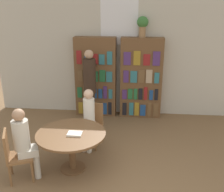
% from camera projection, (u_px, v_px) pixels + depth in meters
% --- Properties ---
extents(wall_back, '(6.40, 0.07, 3.00)m').
position_uv_depth(wall_back, '(119.00, 56.00, 6.60)').
color(wall_back, beige).
rests_on(wall_back, ground_plane).
extents(bookshelf_left, '(1.02, 0.34, 2.01)m').
position_uv_depth(bookshelf_left, '(96.00, 77.00, 6.64)').
color(bookshelf_left, brown).
rests_on(bookshelf_left, ground_plane).
extents(bookshelf_right, '(1.02, 0.34, 2.01)m').
position_uv_depth(bookshelf_right, '(141.00, 78.00, 6.54)').
color(bookshelf_right, brown).
rests_on(bookshelf_right, ground_plane).
extents(flower_vase, '(0.27, 0.27, 0.49)m').
position_uv_depth(flower_vase, '(143.00, 24.00, 6.10)').
color(flower_vase, '#997047').
rests_on(flower_vase, bookshelf_right).
extents(reading_table, '(1.18, 1.18, 0.71)m').
position_uv_depth(reading_table, '(71.00, 139.00, 4.45)').
color(reading_table, brown).
rests_on(reading_table, ground_plane).
extents(chair_near_camera, '(0.53, 0.53, 0.88)m').
position_uv_depth(chair_near_camera, '(14.00, 154.00, 4.22)').
color(chair_near_camera, brown).
rests_on(chair_near_camera, ground_plane).
extents(chair_left_side, '(0.48, 0.48, 0.88)m').
position_uv_depth(chair_left_side, '(92.00, 122.00, 5.32)').
color(chair_left_side, brown).
rests_on(chair_left_side, ground_plane).
extents(seated_reader_left, '(0.29, 0.37, 1.23)m').
position_uv_depth(seated_reader_left, '(88.00, 117.00, 5.08)').
color(seated_reader_left, silver).
rests_on(seated_reader_left, ground_plane).
extents(seated_reader_right, '(0.40, 0.36, 1.25)m').
position_uv_depth(seated_reader_right, '(24.00, 140.00, 4.19)').
color(seated_reader_right, beige).
rests_on(seated_reader_right, ground_plane).
extents(librarian_standing, '(0.30, 0.57, 1.78)m').
position_uv_depth(librarian_standing, '(90.00, 79.00, 6.14)').
color(librarian_standing, '#332319').
rests_on(librarian_standing, ground_plane).
extents(open_book_on_table, '(0.24, 0.18, 0.03)m').
position_uv_depth(open_book_on_table, '(75.00, 134.00, 4.35)').
color(open_book_on_table, silver).
rests_on(open_book_on_table, reading_table).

